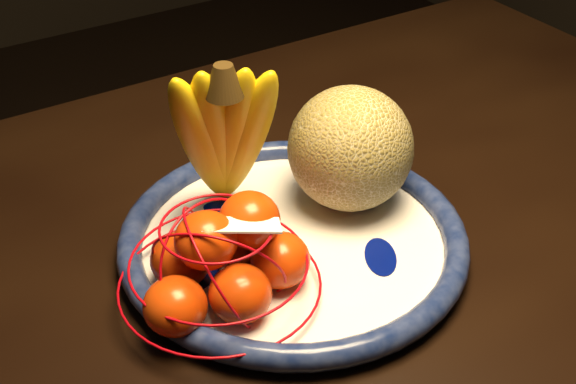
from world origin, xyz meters
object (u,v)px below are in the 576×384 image
cantaloupe (350,148)px  banana_bunch (223,130)px  dining_table (252,319)px  fruit_bowl (293,240)px  mandarin_bag (224,261)px

cantaloupe → banana_bunch: bearing=160.2°
cantaloupe → dining_table: bearing=-170.6°
dining_table → banana_bunch: size_ratio=6.73×
dining_table → fruit_bowl: fruit_bowl is taller
cantaloupe → mandarin_bag: bearing=-162.5°
fruit_bowl → mandarin_bag: mandarin_bag is taller
mandarin_bag → fruit_bowl: bearing=17.5°
banana_bunch → mandarin_bag: 0.14m
cantaloupe → banana_bunch: (-0.13, 0.05, 0.04)m
fruit_bowl → banana_bunch: 0.14m
dining_table → fruit_bowl: bearing=-6.3°
fruit_bowl → banana_bunch: (-0.04, 0.07, 0.11)m
dining_table → banana_bunch: banana_bunch is taller
dining_table → mandarin_bag: mandarin_bag is taller
banana_bunch → dining_table: bearing=-78.1°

